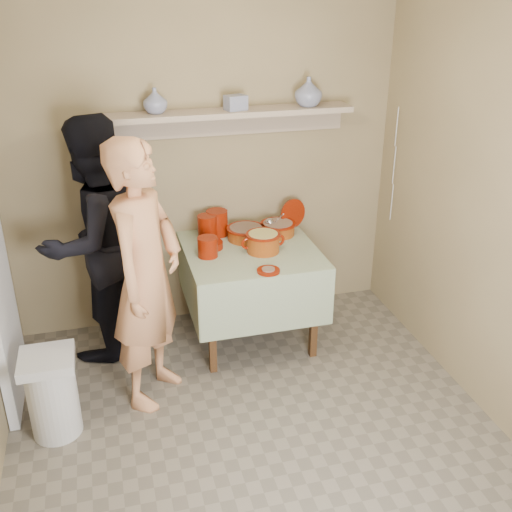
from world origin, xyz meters
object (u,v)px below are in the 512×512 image
object	(u,v)px
serving_table	(251,263)
trash_bin	(52,394)
person_cook	(146,277)
cazuela_rice	(263,241)
person_helper	(96,242)

from	to	relation	value
serving_table	trash_bin	world-z (taller)	serving_table
person_cook	trash_bin	size ratio (longest dim) A/B	3.17
cazuela_rice	trash_bin	bearing A→B (deg)	-155.81
cazuela_rice	trash_bin	xyz separation A→B (m)	(-1.52, -0.68, -0.56)
serving_table	trash_bin	bearing A→B (deg)	-152.40
cazuela_rice	person_helper	bearing A→B (deg)	170.95
serving_table	trash_bin	distance (m)	1.67
person_cook	serving_table	xyz separation A→B (m)	(0.81, 0.52, -0.24)
person_cook	person_helper	size ratio (longest dim) A/B	0.99
person_cook	cazuela_rice	distance (m)	0.99
serving_table	cazuela_rice	size ratio (longest dim) A/B	2.95
person_helper	trash_bin	world-z (taller)	person_helper
trash_bin	serving_table	bearing A→B (deg)	27.60
person_helper	trash_bin	bearing A→B (deg)	31.66
serving_table	cazuela_rice	bearing A→B (deg)	-43.46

